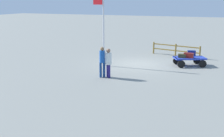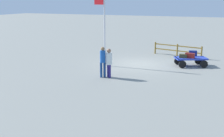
{
  "view_description": "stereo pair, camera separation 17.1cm",
  "coord_description": "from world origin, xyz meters",
  "views": [
    {
      "loc": [
        -5.27,
        17.96,
        4.35
      ],
      "look_at": [
        -0.4,
        6.0,
        1.11
      ],
      "focal_mm": 43.69,
      "sensor_mm": 36.0,
      "label": 1
    },
    {
      "loc": [
        -5.43,
        17.89,
        4.35
      ],
      "look_at": [
        -0.4,
        6.0,
        1.11
      ],
      "focal_mm": 43.69,
      "sensor_mm": 36.0,
      "label": 2
    }
  ],
  "objects": [
    {
      "name": "luggage_cart",
      "position": [
        -3.3,
        -0.79,
        0.44
      ],
      "size": [
        2.3,
        1.9,
        0.6
      ],
      "color": "#263DB8",
      "rests_on": "ground"
    },
    {
      "name": "suitcase_navy",
      "position": [
        -2.84,
        -0.5,
        0.72
      ],
      "size": [
        0.54,
        0.39,
        0.25
      ],
      "color": "#39381E",
      "rests_on": "luggage_cart"
    },
    {
      "name": "suitcase_grey",
      "position": [
        -3.27,
        -0.61,
        0.76
      ],
      "size": [
        0.64,
        0.38,
        0.33
      ],
      "color": "maroon",
      "rests_on": "luggage_cart"
    },
    {
      "name": "worker_lead",
      "position": [
        1.01,
        4.04,
        1.03
      ],
      "size": [
        0.44,
        0.44,
        1.78
      ],
      "color": "navy",
      "rests_on": "ground"
    },
    {
      "name": "suitcase_dark",
      "position": [
        -3.36,
        -1.5,
        0.77
      ],
      "size": [
        0.59,
        0.43,
        0.35
      ],
      "color": "navy",
      "rests_on": "luggage_cart"
    },
    {
      "name": "ground_plane",
      "position": [
        0.0,
        0.0,
        0.0
      ],
      "size": [
        120.0,
        120.0,
        0.0
      ],
      "primitive_type": "plane",
      "color": "gray"
    },
    {
      "name": "flagpole",
      "position": [
        2.18,
        1.35,
        2.75
      ],
      "size": [
        0.81,
        0.15,
        4.72
      ],
      "color": "silver",
      "rests_on": "ground"
    },
    {
      "name": "worker_trailing",
      "position": [
        0.68,
        3.91,
        0.99
      ],
      "size": [
        0.51,
        0.51,
        1.69
      ],
      "color": "navy",
      "rests_on": "ground"
    },
    {
      "name": "wooden_fence",
      "position": [
        -1.88,
        -3.85,
        0.57
      ],
      "size": [
        3.91,
        1.0,
        0.98
      ],
      "color": "olive",
      "rests_on": "ground"
    }
  ]
}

